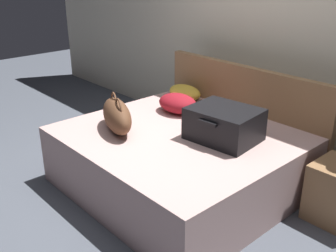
# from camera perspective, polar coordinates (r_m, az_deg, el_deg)

# --- Properties ---
(ground_plane) EXTENTS (12.00, 12.00, 0.00)m
(ground_plane) POSITION_cam_1_polar(r_m,az_deg,el_deg) (3.42, -3.48, -10.90)
(ground_plane) COLOR #4C515B
(back_wall) EXTENTS (8.00, 0.10, 2.60)m
(back_wall) POSITION_cam_1_polar(r_m,az_deg,el_deg) (4.13, 14.72, 13.72)
(back_wall) COLOR beige
(back_wall) RESTS_ON ground
(bed) EXTENTS (1.85, 1.66, 0.52)m
(bed) POSITION_cam_1_polar(r_m,az_deg,el_deg) (3.52, 1.51, -4.93)
(bed) COLOR #BC9993
(bed) RESTS_ON ground
(headboard) EXTENTS (1.89, 0.08, 0.96)m
(headboard) POSITION_cam_1_polar(r_m,az_deg,el_deg) (4.03, 10.55, 1.76)
(headboard) COLOR olive
(headboard) RESTS_ON ground
(hard_case_large) EXTENTS (0.59, 0.50, 0.27)m
(hard_case_large) POSITION_cam_1_polar(r_m,az_deg,el_deg) (3.27, 8.01, 0.31)
(hard_case_large) COLOR black
(hard_case_large) RESTS_ON bed
(duffel_bag) EXTENTS (0.62, 0.42, 0.32)m
(duffel_bag) POSITION_cam_1_polar(r_m,az_deg,el_deg) (3.43, -7.31, 1.51)
(duffel_bag) COLOR brown
(duffel_bag) RESTS_ON bed
(pillow_near_headboard) EXTENTS (0.41, 0.27, 0.15)m
(pillow_near_headboard) POSITION_cam_1_polar(r_m,az_deg,el_deg) (4.22, 2.43, 4.84)
(pillow_near_headboard) COLOR gold
(pillow_near_headboard) RESTS_ON bed
(pillow_center_head) EXTENTS (0.42, 0.32, 0.18)m
(pillow_center_head) POSITION_cam_1_polar(r_m,az_deg,el_deg) (3.85, 1.40, 3.27)
(pillow_center_head) COLOR maroon
(pillow_center_head) RESTS_ON bed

